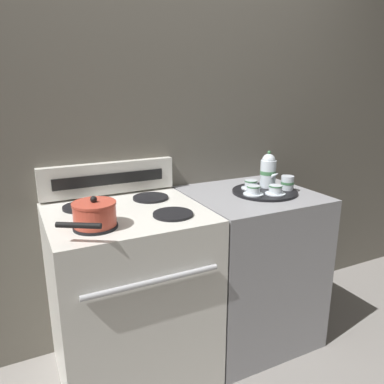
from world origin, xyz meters
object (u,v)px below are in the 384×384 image
Objects in this scene: teacup_right at (275,190)px; teacup_front at (253,190)px; serving_tray at (265,192)px; teapot at (268,171)px; teacup_left at (251,185)px; saucepan at (94,214)px; stove at (131,295)px; creamer_jug at (287,183)px.

teacup_right is 1.00× the size of teacup_front.
teapot is at bearing 42.11° from serving_tray.
serving_tray is 3.30× the size of teacup_left.
saucepan is 2.69× the size of teacup_left.
serving_tray is (0.78, -0.03, 0.45)m from stove.
saucepan reaches higher than stove.
teapot is 0.16m from teacup_right.
saucepan is (-0.18, -0.15, 0.50)m from stove.
serving_tray is at bearing 162.77° from creamer_jug.
teacup_front is at bearing -5.79° from stove.
teacup_right is 1.40× the size of creamer_jug.
serving_tray is 3.30× the size of teacup_front.
teacup_left is 1.40× the size of creamer_jug.
saucepan is 0.85m from teacup_front.
saucepan is 0.82× the size of serving_tray.
teapot is (0.84, 0.02, 0.55)m from stove.
serving_tray is 3.30× the size of teacup_right.
teacup_right is at bearing -86.34° from serving_tray.
saucepan is at bearing -139.94° from stove.
stove is 0.87m from teacup_left.
teapot is 1.94× the size of teacup_right.
teapot is at bearing -5.81° from teacup_left.
teacup_right is (0.05, -0.15, 0.00)m from teacup_left.
saucepan is at bearing -170.29° from teapot.
teacup_right is (0.01, -0.08, 0.03)m from serving_tray.
stove is 11.64× the size of creamer_jug.
creamer_jug reaches higher than serving_tray.
teacup_front is (-0.11, 0.05, 0.00)m from teacup_right.
stove is 8.31× the size of teacup_right.
teapot is at bearing 124.65° from creamer_jug.
creamer_jug reaches higher than teacup_front.
teapot reaches higher than teacup_left.
creamer_jug is (0.90, -0.07, 0.49)m from stove.
teacup_left is at bearing 126.06° from serving_tray.
teacup_front is at bearing -150.60° from teapot.
stove is at bearing -177.25° from teacup_left.
teapot is (0.06, 0.05, 0.10)m from serving_tray.
teapot is 0.20m from teacup_front.
saucepan is at bearing -175.68° from creamer_jug.
teacup_left is (0.73, 0.04, 0.48)m from stove.
saucepan is at bearing -172.85° from serving_tray.
teacup_front is (-0.10, -0.04, 0.03)m from serving_tray.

